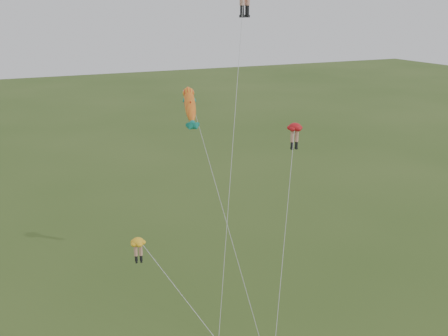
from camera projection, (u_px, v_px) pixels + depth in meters
name	position (u px, v px, depth m)	size (l,w,h in m)	color
legs_kite_red_mid	(294.00, 134.00, 38.61)	(7.76, 10.35, 13.37)	red
legs_kite_yellow	(144.00, 251.00, 29.44)	(6.01, 6.16, 8.98)	yellow
fish_kite	(190.00, 106.00, 35.98)	(2.26, 11.36, 16.63)	orange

